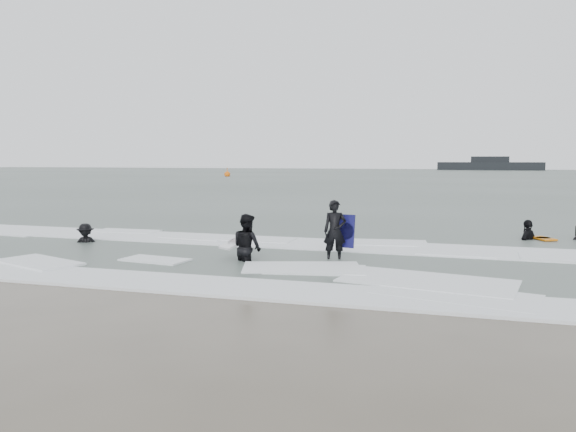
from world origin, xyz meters
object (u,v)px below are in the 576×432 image
(vessel_horizon, at_px, (490,165))
(surfer_centre, at_px, (335,261))
(surfer_right_near, at_px, (528,241))
(buoy, at_px, (227,174))
(surfer_wading, at_px, (247,262))
(surfer_breaker, at_px, (86,244))

(vessel_horizon, bearing_deg, surfer_centre, -93.76)
(surfer_right_near, relative_size, vessel_horizon, 0.07)
(surfer_centre, distance_m, buoy, 79.81)
(surfer_wading, relative_size, buoy, 1.17)
(surfer_breaker, bearing_deg, surfer_centre, -32.71)
(surfer_right_near, bearing_deg, surfer_wading, -20.08)
(surfer_centre, xyz_separation_m, surfer_breaker, (-8.91, 0.61, 0.00))
(surfer_breaker, bearing_deg, surfer_wading, -41.18)
(surfer_right_near, xyz_separation_m, buoy, (-40.60, 65.69, 0.42))
(surfer_right_near, relative_size, buoy, 1.16)
(buoy, relative_size, vessel_horizon, 0.06)
(surfer_breaker, height_order, buoy, buoy)
(surfer_centre, distance_m, vessel_horizon, 145.76)
(surfer_right_near, distance_m, buoy, 77.22)
(surfer_breaker, xyz_separation_m, buoy, (-25.98, 71.17, 0.42))
(buoy, bearing_deg, surfer_right_near, -58.28)
(surfer_wading, height_order, vessel_horizon, vessel_horizon)
(surfer_wading, distance_m, buoy, 79.57)
(surfer_breaker, relative_size, vessel_horizon, 0.06)
(surfer_right_near, bearing_deg, surfer_centre, -13.84)
(surfer_centre, bearing_deg, surfer_breaker, 157.63)
(surfer_breaker, bearing_deg, buoy, 81.29)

